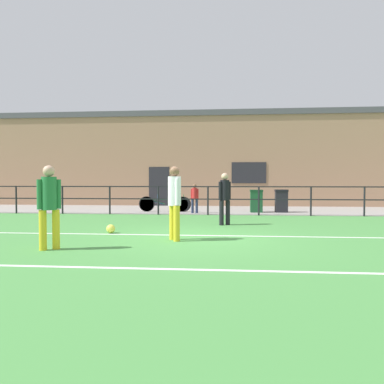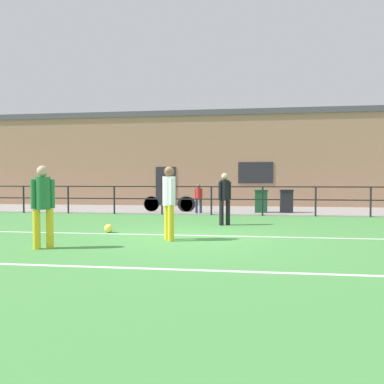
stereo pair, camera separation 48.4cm
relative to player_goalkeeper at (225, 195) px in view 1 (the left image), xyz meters
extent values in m
cube|color=#478C42|center=(-0.68, -2.74, -0.93)|extent=(60.00, 44.00, 0.04)
cube|color=white|center=(-0.68, -2.28, -0.91)|extent=(36.00, 0.11, 0.00)
cube|color=white|center=(-0.68, -5.86, -0.91)|extent=(36.00, 0.11, 0.00)
cube|color=gray|center=(-0.68, 5.76, -0.90)|extent=(48.00, 5.00, 0.02)
cylinder|color=black|center=(-8.68, 3.26, -0.34)|extent=(0.07, 0.07, 1.15)
cylinder|color=black|center=(-6.68, 3.26, -0.34)|extent=(0.07, 0.07, 1.15)
cylinder|color=black|center=(-4.68, 3.26, -0.34)|extent=(0.07, 0.07, 1.15)
cylinder|color=black|center=(-2.68, 3.26, -0.34)|extent=(0.07, 0.07, 1.15)
cylinder|color=black|center=(-0.68, 3.26, -0.34)|extent=(0.07, 0.07, 1.15)
cylinder|color=black|center=(1.32, 3.26, -0.34)|extent=(0.07, 0.07, 1.15)
cylinder|color=black|center=(3.32, 3.26, -0.34)|extent=(0.07, 0.07, 1.15)
cylinder|color=black|center=(5.32, 3.26, -0.34)|extent=(0.07, 0.07, 1.15)
cube|color=black|center=(-0.68, 3.26, 0.21)|extent=(36.00, 0.04, 0.04)
cube|color=black|center=(-0.68, 3.26, -0.28)|extent=(36.00, 0.04, 0.04)
cube|color=#A37A5B|center=(-0.68, 9.46, 1.49)|extent=(28.00, 2.40, 4.81)
cube|color=#232328|center=(-3.54, 8.24, 0.14)|extent=(1.10, 0.04, 2.10)
cube|color=#232328|center=(1.23, 8.24, 0.87)|extent=(1.80, 0.04, 1.10)
cube|color=#4C4C51|center=(-0.68, 9.46, 4.05)|extent=(28.00, 2.56, 0.30)
cylinder|color=black|center=(0.10, 0.07, -0.53)|extent=(0.14, 0.14, 0.76)
cylinder|color=black|center=(-0.10, -0.07, -0.53)|extent=(0.14, 0.14, 0.76)
cylinder|color=black|center=(0.00, 0.00, 0.16)|extent=(0.28, 0.28, 0.63)
sphere|color=tan|center=(0.00, 0.00, 0.59)|extent=(0.22, 0.22, 0.22)
cylinder|color=black|center=(0.14, 0.10, 0.15)|extent=(0.10, 0.10, 0.56)
cylinder|color=black|center=(-0.14, -0.10, 0.15)|extent=(0.10, 0.10, 0.56)
cylinder|color=gold|center=(-3.36, -4.38, -0.52)|extent=(0.15, 0.15, 0.80)
cylinder|color=gold|center=(-3.56, -4.52, -0.52)|extent=(0.15, 0.15, 0.80)
cylinder|color=#237038|center=(-3.46, -4.45, 0.21)|extent=(0.29, 0.29, 0.66)
sphere|color=tan|center=(-3.46, -4.45, 0.65)|extent=(0.22, 0.22, 0.22)
cylinder|color=#237038|center=(-3.32, -4.35, 0.19)|extent=(0.10, 0.10, 0.59)
cylinder|color=#237038|center=(-3.60, -4.56, 0.19)|extent=(0.10, 0.10, 0.59)
cylinder|color=gold|center=(-1.20, -2.99, -0.51)|extent=(0.15, 0.15, 0.81)
cylinder|color=gold|center=(-1.07, -3.20, -0.51)|extent=(0.15, 0.15, 0.81)
cylinder|color=white|center=(-1.14, -3.09, 0.22)|extent=(0.30, 0.30, 0.67)
sphere|color=brown|center=(-1.14, -3.09, 0.67)|extent=(0.23, 0.23, 0.23)
cylinder|color=white|center=(-1.23, -2.94, 0.21)|extent=(0.11, 0.11, 0.60)
cylinder|color=white|center=(-1.05, -3.25, 0.21)|extent=(0.11, 0.11, 0.60)
sphere|color=#E5E04C|center=(-2.96, -2.07, -0.80)|extent=(0.23, 0.23, 0.23)
cylinder|color=#232D4C|center=(-1.17, 3.85, -0.61)|extent=(0.10, 0.10, 0.57)
cylinder|color=#232D4C|center=(-1.35, 3.87, -0.61)|extent=(0.10, 0.10, 0.57)
cylinder|color=red|center=(-1.26, 3.86, -0.08)|extent=(0.21, 0.21, 0.47)
sphere|color=brown|center=(-1.26, 3.86, 0.23)|extent=(0.16, 0.16, 0.16)
cylinder|color=red|center=(-1.13, 3.84, -0.10)|extent=(0.07, 0.07, 0.42)
cylinder|color=red|center=(-1.38, 3.88, -0.10)|extent=(0.07, 0.07, 0.42)
cylinder|color=black|center=(-3.42, 4.46, -0.56)|extent=(0.66, 0.04, 0.66)
cylinder|color=black|center=(-1.92, 4.46, -0.56)|extent=(0.66, 0.04, 0.66)
cube|color=#234C99|center=(-2.67, 4.46, -0.35)|extent=(1.17, 0.04, 0.04)
cube|color=#234C99|center=(-3.04, 4.46, -0.46)|extent=(0.73, 0.03, 0.24)
cylinder|color=#234C99|center=(-2.93, 4.46, -0.25)|extent=(0.03, 0.03, 0.20)
cylinder|color=#234C99|center=(-1.92, 4.46, -0.28)|extent=(0.03, 0.03, 0.28)
cylinder|color=black|center=(-3.39, 4.46, -0.57)|extent=(0.65, 0.04, 0.65)
cylinder|color=black|center=(-1.79, 4.46, -0.57)|extent=(0.65, 0.04, 0.65)
cube|color=#1E6633|center=(-2.59, 4.46, -0.36)|extent=(1.25, 0.04, 0.04)
cube|color=#1E6633|center=(-2.99, 4.46, -0.46)|extent=(0.78, 0.03, 0.24)
cylinder|color=#1E6633|center=(-2.87, 4.46, -0.26)|extent=(0.03, 0.03, 0.20)
cylinder|color=#1E6633|center=(-1.79, 4.46, -0.29)|extent=(0.03, 0.03, 0.28)
cube|color=black|center=(2.39, 4.59, -0.45)|extent=(0.50, 0.42, 0.89)
cube|color=black|center=(2.39, 4.59, 0.03)|extent=(0.53, 0.45, 0.08)
cube|color=#194C28|center=(1.33, 4.52, -0.45)|extent=(0.50, 0.42, 0.88)
cube|color=#143D20|center=(1.33, 4.52, 0.02)|extent=(0.54, 0.45, 0.08)
camera|label=1|loc=(0.04, -11.57, 0.47)|focal=34.98mm
camera|label=2|loc=(0.52, -11.51, 0.47)|focal=34.98mm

